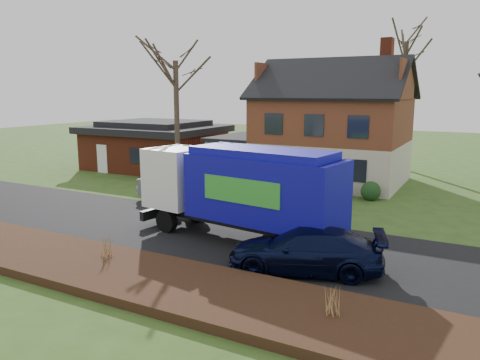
% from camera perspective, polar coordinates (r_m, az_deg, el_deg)
% --- Properties ---
extents(ground, '(120.00, 120.00, 0.00)m').
position_cam_1_polar(ground, '(20.55, -6.29, -6.19)').
color(ground, '#2F4E1A').
rests_on(ground, ground).
extents(road, '(80.00, 7.00, 0.02)m').
position_cam_1_polar(road, '(20.54, -6.29, -6.17)').
color(road, black).
rests_on(road, ground).
extents(mulch_verge, '(80.00, 3.50, 0.30)m').
position_cam_1_polar(mulch_verge, '(16.65, -16.82, -10.18)').
color(mulch_verge, black).
rests_on(mulch_verge, ground).
extents(main_house, '(12.95, 8.95, 9.26)m').
position_cam_1_polar(main_house, '(31.65, 10.35, 7.08)').
color(main_house, beige).
rests_on(main_house, ground).
extents(ranch_house, '(9.80, 8.20, 3.70)m').
position_cam_1_polar(ranch_house, '(37.49, -10.28, 4.23)').
color(ranch_house, maroon).
rests_on(ranch_house, ground).
extents(garbage_truck, '(9.14, 3.54, 3.82)m').
position_cam_1_polar(garbage_truck, '(18.65, 0.21, -0.90)').
color(garbage_truck, black).
rests_on(garbage_truck, ground).
extents(silver_sedan, '(5.25, 2.88, 1.64)m').
position_cam_1_polar(silver_sedan, '(25.30, -7.70, -1.07)').
color(silver_sedan, '#94979B').
rests_on(silver_sedan, ground).
extents(navy_wagon, '(5.52, 3.51, 1.49)m').
position_cam_1_polar(navy_wagon, '(15.94, 7.97, -8.48)').
color(navy_wagon, black).
rests_on(navy_wagon, ground).
extents(tree_front_west, '(3.65, 3.65, 10.84)m').
position_cam_1_polar(tree_front_west, '(29.59, -7.94, 16.42)').
color(tree_front_west, '#46352A').
rests_on(tree_front_west, ground).
extents(tree_back, '(4.13, 4.13, 13.09)m').
position_cam_1_polar(tree_back, '(39.02, 19.77, 17.44)').
color(tree_back, '#3E3525').
rests_on(tree_back, ground).
extents(grass_clump_mid, '(0.34, 0.28, 0.95)m').
position_cam_1_polar(grass_clump_mid, '(16.95, -16.15, -7.52)').
color(grass_clump_mid, olive).
rests_on(grass_clump_mid, mulch_verge).
extents(grass_clump_east, '(0.34, 0.28, 0.85)m').
position_cam_1_polar(grass_clump_east, '(12.67, 11.34, -13.91)').
color(grass_clump_east, '#9C7A45').
rests_on(grass_clump_east, mulch_verge).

